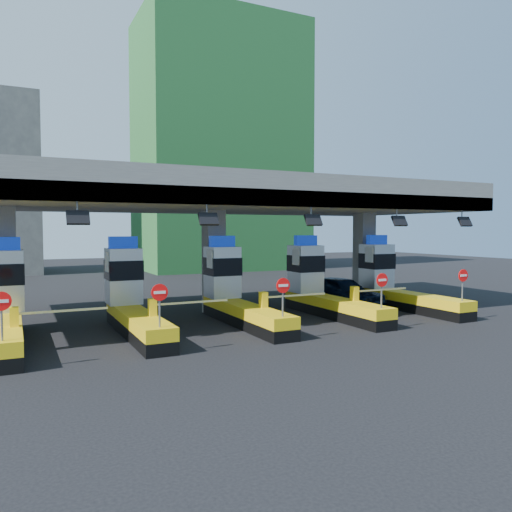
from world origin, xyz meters
name	(u,v)px	position (x,y,z in m)	size (l,w,h in m)	color
ground	(236,322)	(0.00, 0.00, 0.00)	(120.00, 120.00, 0.00)	black
toll_canopy	(214,198)	(0.00, 2.87, 6.13)	(28.00, 12.09, 7.00)	slate
toll_lane_far_left	(4,307)	(-10.00, 0.28, 1.40)	(4.43, 8.00, 4.16)	black
toll_lane_left	(131,299)	(-5.00, 0.28, 1.40)	(4.43, 8.00, 4.16)	black
toll_lane_center	(234,293)	(0.00, 0.28, 1.40)	(4.43, 8.00, 4.16)	black
toll_lane_right	(320,288)	(5.00, 0.28, 1.40)	(4.43, 8.00, 4.16)	black
toll_lane_far_right	(394,283)	(10.00, 0.28, 1.40)	(4.43, 8.00, 4.16)	black
bg_building_scaffold	(220,147)	(12.00, 32.00, 14.00)	(18.00, 12.00, 28.00)	#1E5926
van	(341,292)	(7.23, 1.51, 0.90)	(2.13, 5.30, 1.80)	black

